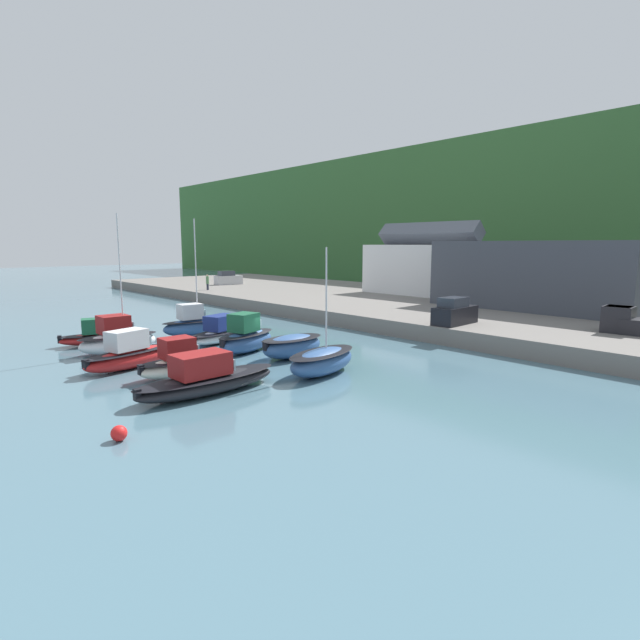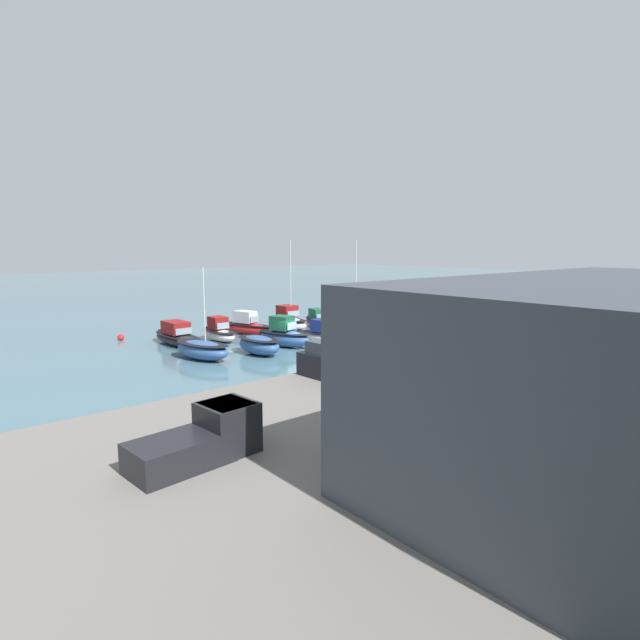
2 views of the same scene
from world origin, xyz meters
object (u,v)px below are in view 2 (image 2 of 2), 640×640
mooring_buoy_0 (121,337)px  person_on_quay (607,308)px  moored_boat_8 (219,332)px  moored_boat_5 (318,321)px  pickup_truck_0 (205,437)px  parked_car_0 (330,363)px  moored_boat_3 (259,345)px  moored_boat_4 (202,349)px  moored_boat_0 (353,327)px  moored_boat_7 (247,326)px  moored_boat_2 (284,335)px  moored_boat_9 (178,337)px  moored_boat_1 (327,334)px  moored_boat_6 (289,321)px

mooring_buoy_0 → person_on_quay: bearing=146.8°
moored_boat_8 → person_on_quay: (-35.58, 21.81, 1.60)m
moored_boat_5 → pickup_truck_0: pickup_truck_0 is taller
parked_car_0 → mooring_buoy_0: parked_car_0 is taller
moored_boat_3 → moored_boat_4: moored_boat_4 is taller
moored_boat_0 → moored_boat_7: moored_boat_0 is taller
moored_boat_2 → moored_boat_3: size_ratio=1.18×
moored_boat_4 → moored_boat_9: 7.13m
moored_boat_1 → moored_boat_8: moored_boat_8 is taller
moored_boat_7 → moored_boat_5: bearing=157.0°
moored_boat_0 → pickup_truck_0: moored_boat_0 is taller
moored_boat_1 → moored_boat_5: moored_boat_1 is taller
moored_boat_2 → parked_car_0: parked_car_0 is taller
moored_boat_4 → moored_boat_7: size_ratio=1.06×
moored_boat_7 → parked_car_0: parked_car_0 is taller
moored_boat_1 → parked_car_0: size_ratio=1.74×
moored_boat_9 → parked_car_0: parked_car_0 is taller
parked_car_0 → person_on_quay: bearing=176.5°
moored_boat_9 → mooring_buoy_0: size_ratio=12.88×
moored_boat_8 → mooring_buoy_0: 9.65m
moored_boat_9 → mooring_buoy_0: (3.30, -5.70, -0.46)m
moored_boat_0 → pickup_truck_0: (26.84, 20.01, 1.14)m
moored_boat_0 → moored_boat_1: 3.99m
moored_boat_7 → parked_car_0: size_ratio=1.64×
moored_boat_5 → moored_boat_6: 4.07m
moored_boat_2 → moored_boat_3: 3.83m
moored_boat_0 → pickup_truck_0: size_ratio=1.99×
moored_boat_3 → parked_car_0: (3.83, 13.47, 1.41)m
moored_boat_4 → moored_boat_5: 19.11m
pickup_truck_0 → moored_boat_6: bearing=133.4°
moored_boat_7 → pickup_truck_0: (19.38, 28.16, 1.29)m
moored_boat_4 → parked_car_0: (-0.72, 14.84, 1.44)m
moored_boat_2 → pickup_truck_0: pickup_truck_0 is taller
moored_boat_4 → moored_boat_7: moored_boat_4 is taller
moored_boat_3 → pickup_truck_0: pickup_truck_0 is taller
moored_boat_5 → pickup_truck_0: bearing=60.7°
moored_boat_0 → moored_boat_2: (8.42, -0.30, 0.03)m
pickup_truck_0 → moored_boat_2: bearing=132.7°
moored_boat_6 → person_on_quay: moored_boat_6 is taller
parked_car_0 → person_on_quay: parked_car_0 is taller
moored_boat_4 → moored_boat_7: bearing=-153.1°
pickup_truck_0 → moored_boat_8: bearing=145.1°
moored_boat_4 → person_on_quay: bearing=145.7°
moored_boat_1 → moored_boat_6: (-1.21, -7.81, 0.26)m
moored_boat_9 → moored_boat_1: bearing=143.6°
moored_boat_7 → moored_boat_9: bearing=-10.8°
moored_boat_7 → parked_car_0: (8.39, 22.63, 1.38)m
moored_boat_1 → moored_boat_9: moored_boat_9 is taller
parked_car_0 → moored_boat_0: bearing=-140.3°
moored_boat_4 → parked_car_0: size_ratio=1.74×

